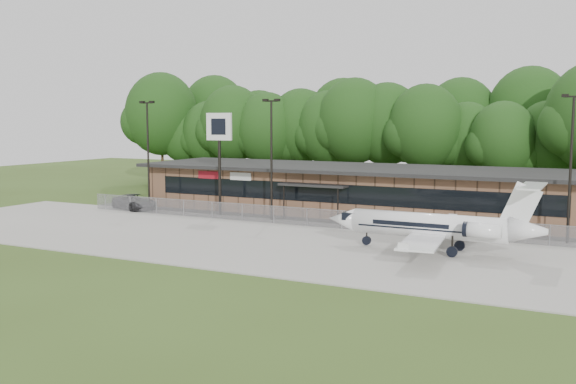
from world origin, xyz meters
The scene contains 12 objects.
ground centered at (0.00, 0.00, 0.00)m, with size 160.00×160.00×0.00m, color #374C1B.
apron centered at (0.00, 8.00, 0.04)m, with size 64.00×18.00×0.08m, color #9E9B93.
parking_lot centered at (0.00, 19.50, 0.03)m, with size 50.00×9.00×0.06m, color #383835.
terminal centered at (0.00, 23.94, 2.18)m, with size 41.00×11.65×4.30m.
fence centered at (0.00, 15.00, 0.78)m, with size 46.00×0.04×1.52m.
treeline centered at (0.00, 42.00, 7.50)m, with size 72.00×12.00×15.00m, color #1A3D13, non-canonical shape.
light_pole_left centered at (-18.00, 16.50, 5.98)m, with size 1.55×0.30×10.23m.
light_pole_mid centered at (-5.00, 16.50, 5.98)m, with size 1.55×0.30×10.23m.
light_pole_right centered at (18.00, 16.50, 5.98)m, with size 1.55×0.30×10.23m.
business_jet centered at (10.69, 9.48, 1.71)m, with size 14.10×12.52×4.77m.
suv centered at (-19.75, 16.51, 0.74)m, with size 2.45×5.31×1.47m, color #323234.
pole_sign centered at (-10.35, 16.79, 6.96)m, with size 2.40×0.46×9.10m.
Camera 1 is at (20.37, -30.78, 8.50)m, focal length 40.00 mm.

